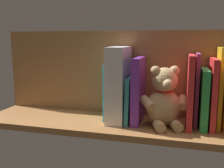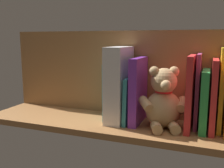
% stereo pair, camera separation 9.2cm
% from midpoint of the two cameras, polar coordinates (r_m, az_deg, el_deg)
% --- Properties ---
extents(ground_plane, '(0.96, 0.26, 0.02)m').
position_cam_midpoint_polar(ground_plane, '(0.95, 2.79, -8.80)').
color(ground_plane, '#9E6B3D').
extents(shelf_back_panel, '(0.96, 0.02, 0.33)m').
position_cam_midpoint_polar(shelf_back_panel, '(1.01, 4.79, 2.44)').
color(shelf_back_panel, olive).
rests_on(shelf_back_panel, ground_plane).
extents(book_2, '(0.01, 0.12, 0.27)m').
position_cam_midpoint_polar(book_2, '(0.91, 25.70, -1.19)').
color(book_2, yellow).
rests_on(book_2, ground_plane).
extents(book_3, '(0.02, 0.15, 0.23)m').
position_cam_midpoint_polar(book_3, '(0.90, 24.33, -2.39)').
color(book_3, red).
rests_on(book_3, ground_plane).
extents(book_4, '(0.02, 0.15, 0.20)m').
position_cam_midpoint_polar(book_4, '(0.90, 22.58, -3.40)').
color(book_4, green).
rests_on(book_4, ground_plane).
extents(book_5, '(0.01, 0.11, 0.25)m').
position_cam_midpoint_polar(book_5, '(0.92, 21.19, -1.51)').
color(book_5, '#B23F72').
rests_on(book_5, ground_plane).
extents(book_6, '(0.02, 0.16, 0.24)m').
position_cam_midpoint_polar(book_6, '(0.89, 19.81, -1.84)').
color(book_6, red).
rests_on(book_6, ground_plane).
extents(teddy_bear, '(0.16, 0.16, 0.21)m').
position_cam_midpoint_polar(teddy_bear, '(0.88, 14.24, -3.75)').
color(teddy_bear, tan).
rests_on(teddy_bear, ground_plane).
extents(book_7, '(0.03, 0.15, 0.23)m').
position_cam_midpoint_polar(book_7, '(0.91, 8.70, -1.47)').
color(book_7, purple).
rests_on(book_7, ground_plane).
extents(book_8, '(0.02, 0.15, 0.16)m').
position_cam_midpoint_polar(book_8, '(0.93, 7.03, -3.41)').
color(book_8, teal).
rests_on(book_8, ground_plane).
extents(dictionary_thick_white, '(0.06, 0.16, 0.27)m').
position_cam_midpoint_polar(dictionary_thick_white, '(0.92, 4.40, -0.11)').
color(dictionary_thick_white, white).
rests_on(dictionary_thick_white, ground_plane).
extents(book_9, '(0.01, 0.12, 0.21)m').
position_cam_midpoint_polar(book_9, '(0.96, 2.26, -1.59)').
color(book_9, teal).
rests_on(book_9, ground_plane).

